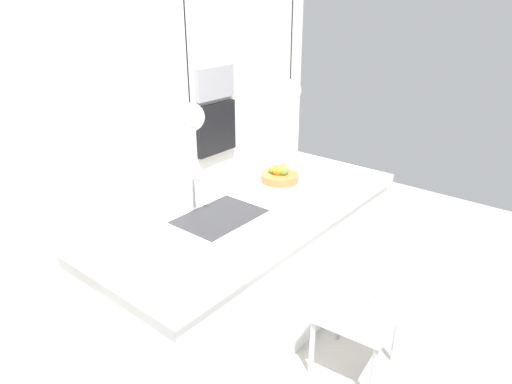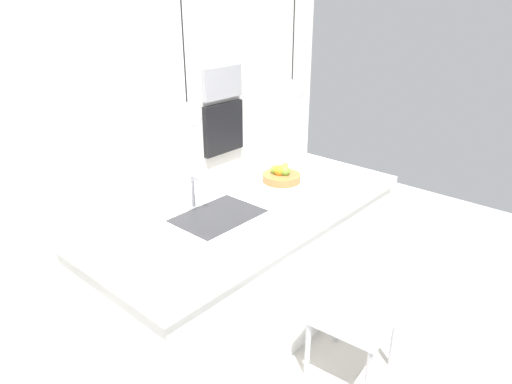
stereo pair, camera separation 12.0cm
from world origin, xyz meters
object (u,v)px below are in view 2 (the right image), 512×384
Objects in this scene: fruit_bowl at (281,175)px; chair_near at (366,310)px; oven at (223,128)px; microwave at (222,82)px.

fruit_bowl is 0.32× the size of chair_near.
chair_near is at bearing -117.14° from oven.
microwave is at bearing 0.00° from oven.
fruit_bowl is at bearing -119.35° from oven.
oven is at bearing 62.86° from chair_near.
oven is (0.00, 0.00, -0.50)m from microwave.
microwave is at bearing 62.86° from chair_near.
microwave is (0.85, 1.51, 0.42)m from fruit_bowl.
oven is 2.90m from chair_near.
microwave reaches higher than chair_near.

